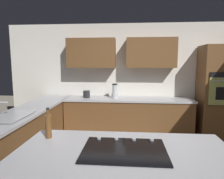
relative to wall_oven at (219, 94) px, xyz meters
The scene contains 12 objects.
wall_back 1.99m from the wall_oven, ahead, with size 6.00×0.44×2.60m.
lower_cabinets_back 2.04m from the wall_oven, ahead, with size 2.80×0.60×0.86m, color brown.
countertop_back 1.96m from the wall_oven, ahead, with size 2.84×0.64×0.04m, color #B2B2B7.
lower_cabinets_side 3.90m from the wall_oven, 17.62° to the left, with size 0.60×2.90×0.86m, color brown.
countertop_side 3.85m from the wall_oven, 17.62° to the left, with size 0.64×2.94×0.04m, color #B2B2B7.
island_top 3.35m from the wall_oven, 53.96° to the left, with size 2.01×1.01×0.04m, color #B2B2B7.
wall_oven is the anchor object (origin of this frame).
sink_unit 4.06m from the wall_oven, 24.92° to the left, with size 0.46×0.70×0.23m.
cooktop 3.35m from the wall_oven, 53.90° to the left, with size 0.76×0.56×0.03m.
blender 2.25m from the wall_oven, ahead, with size 0.15×0.15×0.33m.
kettle 2.90m from the wall_oven, ahead, with size 0.15×0.15×0.16m, color #262628.
oil_bottle 3.71m from the wall_oven, 41.40° to the left, with size 0.06×0.06×0.33m.
Camera 1 is at (0.09, 2.74, 1.70)m, focal length 32.20 mm.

